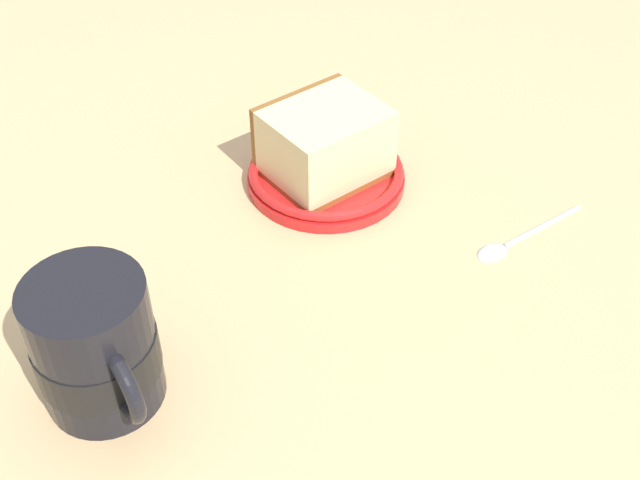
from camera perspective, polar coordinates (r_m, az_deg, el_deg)
ground_plane at (r=71.55cm, az=-4.66°, el=-1.38°), size 139.00×139.00×2.20cm
small_plate at (r=77.21cm, az=0.42°, el=4.55°), size 14.78×14.78×1.95cm
cake_slice at (r=75.32cm, az=0.31°, el=6.77°), size 10.22×8.67×6.79cm
tea_mug at (r=58.31cm, az=-15.28°, el=-7.14°), size 8.57×11.34×10.44cm
teaspoon at (r=72.80cm, az=13.03°, el=-0.08°), size 12.37×2.18×0.80cm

